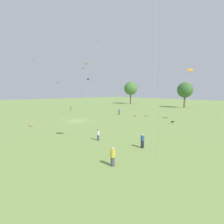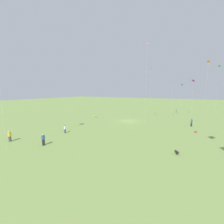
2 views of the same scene
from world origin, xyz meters
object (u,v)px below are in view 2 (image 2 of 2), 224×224
Objects in this scene: kite_8 at (208,65)px; person_0 at (65,129)px; kite_7 at (182,86)px; dog_1 at (96,116)px; kite_5 at (151,71)px; picnic_bag_0 at (196,132)px; kite_4 at (193,82)px; person_4 at (192,123)px; kite_0 at (173,83)px; person_1 at (10,136)px; person_2 at (176,111)px; kite_9 at (147,50)px; kite_2 at (219,71)px; dog_0 at (177,152)px; person_3 at (43,140)px.

person_0 is at bearing 143.42° from kite_8.
kite_7 is 39.25m from dog_1.
kite_5 is 0.98× the size of kite_8.
kite_8 is at bearing 174.79° from picnic_bag_0.
person_4 is at bearing -176.29° from kite_4.
kite_0 is at bearing 103.78° from dog_1.
kite_0 is 0.94× the size of kite_4.
person_1 is 1.04× the size of person_2.
person_4 reaches higher than dog_1.
kite_4 reaches higher than person_2.
kite_5 is 27.67m from kite_9.
kite_8 is 38.79× the size of picnic_bag_0.
dog_1 is at bearing -62.68° from person_1.
kite_8 is 0.95× the size of kite_9.
kite_8 is at bearing 121.92° from dog_1.
kite_8 is at bearing 145.91° from kite_2.
person_0 is 27.26m from person_4.
kite_2 is 24.67× the size of dog_0.
picnic_bag_0 is (29.33, 16.70, -15.40)m from kite_5.
dog_1 is at bearing -38.34° from kite_0.
dog_0 is (48.46, 3.39, -9.25)m from kite_7.
person_4 reaches higher than dog_0.
kite_9 reaches higher than kite_0.
person_2 is 0.99× the size of person_4.
kite_2 is 1.51× the size of kite_4.
kite_2 is at bearing 157.71° from person_4.
dog_0 is 0.86× the size of dog_1.
person_3 is 0.09× the size of kite_9.
dog_0 is (41.76, 14.60, -15.19)m from kite_5.
person_1 is at bearing 141.10° from kite_2.
kite_5 is at bearing 96.82° from kite_2.
person_2 is at bearing 70.02° from person_0.
person_1 is 38.26m from kite_0.
person_1 is at bearing -53.50° from person_4.
person_4 is 17.85m from dog_0.
kite_0 reaches higher than picnic_bag_0.
dog_1 is (23.69, -28.31, -15.68)m from kite_8.
person_1 reaches higher than person_2.
person_0 is 44.34m from kite_5.
kite_8 is (-45.78, 22.16, 15.26)m from person_3.
person_0 is 0.92× the size of person_3.
kite_4 is 0.61× the size of kite_9.
kite_8 is (-47.24, 28.29, 15.24)m from person_1.
kite_0 is at bearing 19.72° from kite_5.
kite_9 is at bearing -97.04° from person_1.
person_3 is 53.10m from kite_8.
person_4 is at bearing 121.24° from kite_7.
person_1 is 0.17× the size of kite_0.
person_0 is at bearing 150.01° from kite_4.
kite_9 is at bearing -97.38° from dog_0.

